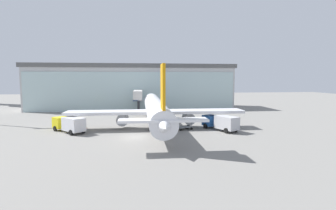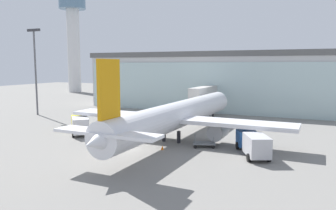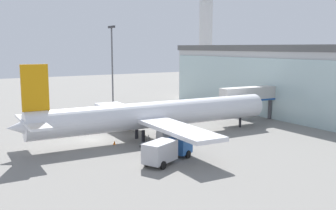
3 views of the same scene
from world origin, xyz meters
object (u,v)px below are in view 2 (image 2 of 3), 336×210
at_px(control_tower, 73,32).
at_px(baggage_cart, 204,143).
at_px(jet_bridge, 205,93).
at_px(airplane, 178,115).
at_px(catering_truck, 80,124).
at_px(fuel_truck, 253,143).
at_px(safety_cone_wingtip, 104,129).
at_px(safety_cone_nose, 162,148).
at_px(apron_light_mast, 35,64).

relative_size(control_tower, baggage_cart, 11.22).
height_order(jet_bridge, airplane, airplane).
height_order(catering_truck, fuel_truck, same).
relative_size(control_tower, fuel_truck, 4.73).
height_order(jet_bridge, safety_cone_wingtip, jet_bridge).
bearing_deg(safety_cone_wingtip, safety_cone_nose, -27.16).
bearing_deg(catering_truck, baggage_cart, -133.05).
height_order(apron_light_mast, fuel_truck, apron_light_mast).
xyz_separation_m(control_tower, baggage_cart, (71.07, -61.68, -22.03)).
bearing_deg(control_tower, fuel_truck, -39.23).
xyz_separation_m(jet_bridge, baggage_cart, (7.48, -24.16, -4.13)).
distance_m(apron_light_mast, airplane, 37.11).
relative_size(fuel_truck, baggage_cart, 2.37).
relative_size(jet_bridge, fuel_truck, 1.62).
xyz_separation_m(jet_bridge, apron_light_mast, (-32.57, -12.06, 5.89)).
relative_size(airplane, baggage_cart, 12.55).
relative_size(apron_light_mast, safety_cone_wingtip, 31.99).
height_order(apron_light_mast, safety_cone_wingtip, apron_light_mast).
xyz_separation_m(control_tower, catering_truck, (51.41, -61.32, -21.07)).
distance_m(jet_bridge, fuel_truck, 29.30).
bearing_deg(safety_cone_wingtip, baggage_cart, -11.40).
bearing_deg(baggage_cart, jet_bridge, -92.90).
height_order(apron_light_mast, baggage_cart, apron_light_mast).
distance_m(apron_light_mast, safety_cone_nose, 40.24).
xyz_separation_m(apron_light_mast, safety_cone_nose, (35.75, -15.36, -10.24)).
height_order(airplane, safety_cone_wingtip, airplane).
height_order(catering_truck, safety_cone_nose, catering_truck).
xyz_separation_m(airplane, baggage_cart, (4.79, -2.99, -2.86)).
distance_m(catering_truck, baggage_cart, 19.69).
relative_size(safety_cone_nose, safety_cone_wingtip, 1.00).
bearing_deg(safety_cone_nose, catering_truck, 166.76).
relative_size(catering_truck, safety_cone_nose, 12.54).
xyz_separation_m(jet_bridge, safety_cone_nose, (3.18, -27.42, -4.35)).
bearing_deg(fuel_truck, jet_bridge, 3.32).
bearing_deg(control_tower, safety_cone_nose, -44.20).
distance_m(airplane, fuel_truck, 12.11).
bearing_deg(jet_bridge, safety_cone_wingtip, 156.56).
bearing_deg(safety_cone_nose, control_tower, 135.80).
bearing_deg(safety_cone_wingtip, apron_light_mast, 159.16).
height_order(airplane, safety_cone_nose, airplane).
xyz_separation_m(catering_truck, fuel_truck, (25.96, -1.86, 0.00)).
relative_size(jet_bridge, safety_cone_wingtip, 22.20).
bearing_deg(catering_truck, apron_light_mast, 18.04).
height_order(fuel_truck, safety_cone_nose, fuel_truck).
bearing_deg(baggage_cart, airplane, -52.08).
relative_size(control_tower, catering_truck, 5.17).
bearing_deg(fuel_truck, control_tower, 25.86).
bearing_deg(control_tower, baggage_cart, -40.95).
bearing_deg(control_tower, catering_truck, -50.02).
distance_m(baggage_cart, safety_cone_nose, 5.40).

